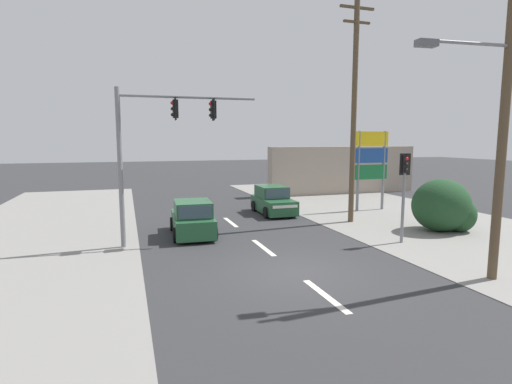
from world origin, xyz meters
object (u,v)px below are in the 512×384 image
object	(u,v)px
traffic_signal_mast	(155,138)
hatchback_crossing_left	(193,219)
shopping_plaza_sign	(371,159)
hatchback_oncoming_near	(273,201)
pedestal_signal_right_kerb	(404,183)
utility_pole_foreground_right	(501,108)
utility_pole_midground_right	(354,109)

from	to	relation	value
traffic_signal_mast	hatchback_crossing_left	size ratio (longest dim) A/B	1.61
shopping_plaza_sign	hatchback_oncoming_near	xyz separation A→B (m)	(-5.77, 0.78, -2.28)
shopping_plaza_sign	traffic_signal_mast	bearing A→B (deg)	-161.15
hatchback_oncoming_near	hatchback_crossing_left	distance (m)	6.38
shopping_plaza_sign	hatchback_crossing_left	bearing A→B (deg)	-164.39
pedestal_signal_right_kerb	shopping_plaza_sign	xyz separation A→B (m)	(3.16, 6.91, 0.57)
utility_pole_foreground_right	pedestal_signal_right_kerb	bearing A→B (deg)	85.29
hatchback_oncoming_near	utility_pole_foreground_right	bearing A→B (deg)	-79.41
utility_pole_foreground_right	pedestal_signal_right_kerb	distance (m)	5.04
pedestal_signal_right_kerb	hatchback_oncoming_near	xyz separation A→B (m)	(-2.61, 7.69, -1.71)
traffic_signal_mast	utility_pole_midground_right	bearing A→B (deg)	9.40
hatchback_oncoming_near	shopping_plaza_sign	bearing A→B (deg)	-7.67
pedestal_signal_right_kerb	hatchback_crossing_left	world-z (taller)	pedestal_signal_right_kerb
shopping_plaza_sign	hatchback_crossing_left	distance (m)	11.52
utility_pole_midground_right	hatchback_crossing_left	xyz separation A→B (m)	(-7.99, -0.38, -4.89)
utility_pole_foreground_right	pedestal_signal_right_kerb	size ratio (longest dim) A/B	2.59
hatchback_oncoming_near	hatchback_crossing_left	bearing A→B (deg)	-143.24
traffic_signal_mast	hatchback_oncoming_near	world-z (taller)	traffic_signal_mast
pedestal_signal_right_kerb	hatchback_crossing_left	distance (m)	8.80
hatchback_crossing_left	utility_pole_midground_right	bearing A→B (deg)	2.72
utility_pole_midground_right	pedestal_signal_right_kerb	bearing A→B (deg)	-93.69
shopping_plaza_sign	hatchback_crossing_left	world-z (taller)	shopping_plaza_sign
traffic_signal_mast	utility_pole_foreground_right	bearing A→B (deg)	-38.25
hatchback_crossing_left	shopping_plaza_sign	bearing A→B (deg)	15.61
utility_pole_midground_right	hatchback_oncoming_near	bearing A→B (deg)	129.97
utility_pole_midground_right	traffic_signal_mast	size ratio (longest dim) A/B	1.78
hatchback_oncoming_near	pedestal_signal_right_kerb	bearing A→B (deg)	-71.28
traffic_signal_mast	hatchback_crossing_left	world-z (taller)	traffic_signal_mast
utility_pole_midground_right	traffic_signal_mast	xyz separation A→B (m)	(-9.53, -1.58, -1.45)
hatchback_crossing_left	hatchback_oncoming_near	bearing A→B (deg)	36.76
traffic_signal_mast	hatchback_crossing_left	xyz separation A→B (m)	(1.54, 1.20, -3.44)
shopping_plaza_sign	utility_pole_foreground_right	bearing A→B (deg)	-107.37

